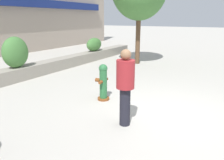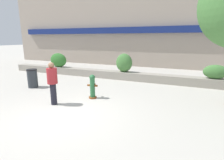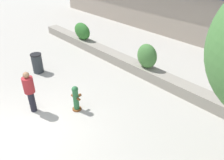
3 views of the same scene
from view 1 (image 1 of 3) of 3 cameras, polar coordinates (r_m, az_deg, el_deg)
name	(u,v)px [view 1 (image 1 of 3)]	position (r m, az deg, el deg)	size (l,w,h in m)	color
ground_plane	(166,115)	(5.76, 13.89, -8.75)	(120.00, 120.00, 0.00)	#B2ADA3
planter_wall_low	(14,75)	(9.22, -24.26, 1.26)	(18.00, 0.70, 0.50)	gray
hedge_bush_1	(15,52)	(9.17, -23.93, 6.62)	(1.07, 0.67, 1.19)	#427538
hedge_bush_2	(94,44)	(12.89, -4.69, 9.24)	(1.24, 0.58, 0.76)	#427538
fire_hydrant	(103,82)	(6.40, -2.32, -0.48)	(0.48, 0.45, 1.08)	brown
pedestrian	(125,83)	(4.75, 3.50, -0.85)	(0.54, 0.54, 1.73)	black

